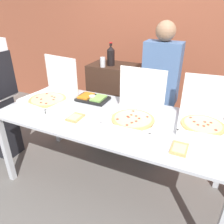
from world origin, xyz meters
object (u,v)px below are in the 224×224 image
(soda_can_silver, at_px, (103,62))
(person_guest_cap, at_px, (159,95))
(veggie_tray, at_px, (92,98))
(soda_bottle, at_px, (111,56))
(paper_plate_front_left, at_px, (179,149))
(pizza_box_near_right, at_px, (135,112))
(pizza_box_far_left, at_px, (51,94))
(paper_plate_front_right, at_px, (75,118))
(pizza_box_far_right, at_px, (203,118))

(soda_can_silver, bearing_deg, person_guest_cap, -2.10)
(veggie_tray, xyz_separation_m, soda_can_silver, (-0.09, 0.44, 0.31))
(veggie_tray, relative_size, soda_bottle, 1.24)
(soda_can_silver, bearing_deg, paper_plate_front_left, -40.57)
(veggie_tray, xyz_separation_m, soda_bottle, (-0.03, 0.55, 0.37))
(pizza_box_near_right, xyz_separation_m, soda_can_silver, (-0.68, 0.66, 0.25))
(veggie_tray, distance_m, soda_can_silver, 0.54)
(pizza_box_far_left, distance_m, soda_can_silver, 0.76)
(paper_plate_front_left, height_order, veggie_tray, veggie_tray)
(pizza_box_far_left, xyz_separation_m, soda_can_silver, (0.33, 0.64, 0.25))
(person_guest_cap, bearing_deg, soda_bottle, -11.58)
(soda_bottle, bearing_deg, paper_plate_front_right, -84.09)
(pizza_box_near_right, height_order, veggie_tray, pizza_box_near_right)
(pizza_box_far_left, relative_size, pizza_box_far_right, 1.13)
(paper_plate_front_right, height_order, soda_bottle, soda_bottle)
(pizza_box_near_right, height_order, paper_plate_front_left, pizza_box_near_right)
(pizza_box_far_right, xyz_separation_m, paper_plate_front_right, (-1.11, -0.40, -0.06))
(paper_plate_front_right, xyz_separation_m, paper_plate_front_left, (0.99, -0.08, -0.00))
(pizza_box_far_right, xyz_separation_m, soda_can_silver, (-1.27, 0.50, 0.26))
(paper_plate_front_left, distance_m, person_guest_cap, 1.04)
(paper_plate_front_right, distance_m, soda_bottle, 1.09)
(paper_plate_front_right, relative_size, person_guest_cap, 0.13)
(pizza_box_far_left, relative_size, veggie_tray, 1.51)
(pizza_box_far_right, distance_m, paper_plate_front_right, 1.18)
(pizza_box_near_right, bearing_deg, paper_plate_front_right, -155.59)
(paper_plate_front_left, relative_size, person_guest_cap, 0.13)
(veggie_tray, bearing_deg, paper_plate_front_right, -80.34)
(soda_bottle, distance_m, soda_can_silver, 0.14)
(paper_plate_front_right, height_order, person_guest_cap, person_guest_cap)
(pizza_box_near_right, height_order, pizza_box_far_right, pizza_box_near_right)
(pizza_box_far_left, bearing_deg, person_guest_cap, 37.50)
(soda_can_silver, bearing_deg, veggie_tray, -78.96)
(veggie_tray, bearing_deg, soda_can_silver, 101.04)
(person_guest_cap, bearing_deg, soda_can_silver, -2.10)
(pizza_box_far_left, relative_size, paper_plate_front_left, 2.44)
(pizza_box_far_left, bearing_deg, pizza_box_near_right, 6.71)
(paper_plate_front_left, bearing_deg, soda_bottle, 134.78)
(soda_bottle, bearing_deg, paper_plate_front_left, -45.22)
(soda_bottle, relative_size, person_guest_cap, 0.17)
(pizza_box_near_right, distance_m, paper_plate_front_left, 0.58)
(pizza_box_far_right, bearing_deg, paper_plate_front_right, -166.23)
(pizza_box_far_right, relative_size, veggie_tray, 1.34)
(pizza_box_far_left, distance_m, pizza_box_near_right, 1.01)
(pizza_box_far_right, xyz_separation_m, veggie_tray, (-1.19, 0.07, -0.05))
(pizza_box_far_right, bearing_deg, person_guest_cap, 131.55)
(pizza_box_near_right, height_order, paper_plate_front_right, pizza_box_near_right)
(veggie_tray, height_order, soda_can_silver, soda_can_silver)
(paper_plate_front_right, distance_m, person_guest_cap, 1.06)
(soda_bottle, xyz_separation_m, soda_can_silver, (-0.06, -0.11, -0.06))
(pizza_box_near_right, height_order, soda_can_silver, pizza_box_near_right)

